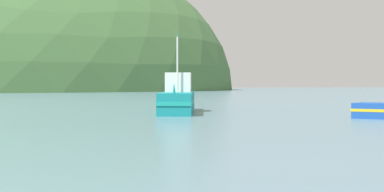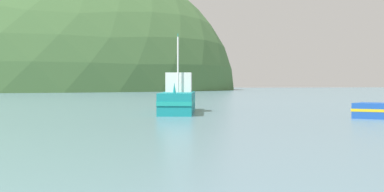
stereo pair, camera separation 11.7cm
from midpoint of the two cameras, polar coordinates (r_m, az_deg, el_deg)
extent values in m
cube|color=#147F84|center=(42.25, -1.48, -0.62)|extent=(5.29, 11.21, 1.46)
cube|color=teal|center=(42.25, -1.48, -0.52)|extent=(5.34, 11.32, 0.26)
cone|color=#147F84|center=(37.16, -1.85, 0.80)|extent=(0.25, 0.25, 0.70)
cube|color=silver|center=(43.43, -1.41, 1.33)|extent=(2.49, 2.93, 1.43)
cylinder|color=silver|center=(41.90, -1.51, 3.08)|extent=(0.12, 0.12, 3.97)
cube|color=teal|center=(42.03, -1.51, 5.94)|extent=(0.13, 0.35, 0.20)
camera|label=1|loc=(0.06, -90.11, 0.00)|focal=54.85mm
camera|label=2|loc=(0.06, 89.89, 0.00)|focal=54.85mm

